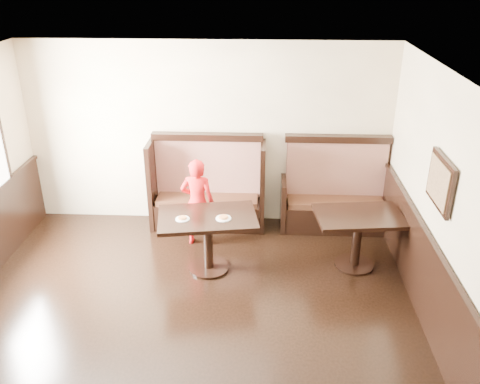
# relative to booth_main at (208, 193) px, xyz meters

# --- Properties ---
(ground) EXTENTS (7.00, 7.00, 0.00)m
(ground) POSITION_rel_booth_main_xyz_m (0.00, -3.30, -0.53)
(ground) COLOR black
(ground) RESTS_ON ground
(room_shell) EXTENTS (7.00, 7.00, 7.00)m
(room_shell) POSITION_rel_booth_main_xyz_m (-0.30, -3.01, 0.14)
(room_shell) COLOR beige
(room_shell) RESTS_ON ground
(booth_main) EXTENTS (1.75, 0.72, 1.45)m
(booth_main) POSITION_rel_booth_main_xyz_m (0.00, 0.00, 0.00)
(booth_main) COLOR black
(booth_main) RESTS_ON ground
(booth_neighbor) EXTENTS (1.65, 0.72, 1.45)m
(booth_neighbor) POSITION_rel_booth_main_xyz_m (1.95, -0.00, -0.05)
(booth_neighbor) COLOR black
(booth_neighbor) RESTS_ON ground
(table_main) EXTENTS (1.37, 0.98, 0.81)m
(table_main) POSITION_rel_booth_main_xyz_m (0.13, -1.28, 0.09)
(table_main) COLOR black
(table_main) RESTS_ON ground
(table_neighbor) EXTENTS (1.21, 0.86, 0.79)m
(table_neighbor) POSITION_rel_booth_main_xyz_m (2.12, -1.11, 0.06)
(table_neighbor) COLOR black
(table_neighbor) RESTS_ON ground
(child) EXTENTS (0.50, 0.35, 1.32)m
(child) POSITION_rel_booth_main_xyz_m (-0.08, -0.61, 0.14)
(child) COLOR red
(child) RESTS_ON ground
(pizza_plate_left) EXTENTS (0.18, 0.18, 0.03)m
(pizza_plate_left) POSITION_rel_booth_main_xyz_m (-0.17, -1.39, 0.29)
(pizza_plate_left) COLOR white
(pizza_plate_left) RESTS_ON table_main
(pizza_plate_right) EXTENTS (0.20, 0.20, 0.04)m
(pizza_plate_right) POSITION_rel_booth_main_xyz_m (0.35, -1.35, 0.29)
(pizza_plate_right) COLOR white
(pizza_plate_right) RESTS_ON table_main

